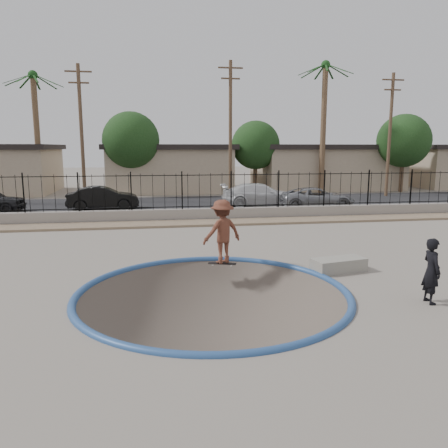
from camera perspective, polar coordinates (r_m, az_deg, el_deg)
name	(u,v)px	position (r m, az deg, el deg)	size (l,w,h in m)	color
ground	(181,235)	(24.08, -5.67, -1.49)	(120.00, 120.00, 2.20)	slate
bowl_pit	(213,293)	(11.27, -1.47, -9.05)	(6.84, 6.84, 1.80)	#473D37
coping_ring	(213,293)	(11.27, -1.47, -9.05)	(7.04, 7.04, 0.20)	#284B83
rock_strip	(184,223)	(21.12, -5.23, 0.08)	(42.00, 1.60, 0.11)	#947D61
retaining_wall	(182,215)	(22.17, -5.45, 1.19)	(42.00, 0.45, 0.60)	gray
fence	(182,191)	(22.01, -5.50, 4.28)	(40.00, 0.04, 1.80)	black
street	(176,204)	(28.83, -6.34, 2.65)	(90.00, 8.00, 0.04)	black
house_center	(169,167)	(38.12, -7.16, 7.36)	(10.60, 8.60, 3.90)	tan
house_east	(324,166)	(41.10, 12.91, 7.37)	(12.60, 8.60, 3.90)	tan
palm_mid	(35,106)	(36.70, -23.45, 13.90)	(2.30, 2.30, 9.30)	brown
palm_right	(324,100)	(36.33, 12.97, 15.52)	(2.30, 2.30, 10.30)	brown
utility_pole_left	(81,131)	(30.92, -18.12, 11.42)	(1.70, 0.24, 9.00)	#473323
utility_pole_mid	(230,129)	(31.06, 0.84, 12.36)	(1.70, 0.24, 9.50)	#473323
utility_pole_right	(390,133)	(35.20, 20.84, 11.03)	(1.70, 0.24, 9.00)	#473323
street_tree_left	(131,140)	(34.60, -12.07, 10.63)	(4.32, 4.32, 6.36)	#473323
street_tree_mid	(256,145)	(36.55, 4.15, 10.23)	(3.96, 3.96, 5.83)	#473323
street_tree_right	(404,141)	(39.29, 22.43, 10.00)	(4.32, 4.32, 6.36)	#473323
skater	(222,235)	(13.59, -0.23, -1.39)	(1.28, 0.74, 1.99)	brown
skateboard	(222,264)	(13.81, -0.23, -5.18)	(0.90, 0.47, 0.08)	black
videographer	(431,271)	(11.50, 25.47, -5.55)	(0.58, 0.38, 1.58)	black
concrete_ledge	(339,265)	(13.58, 14.74, -5.18)	(1.60, 0.70, 0.40)	gray
car_b	(103,198)	(26.89, -15.53, 3.32)	(1.44, 4.14, 1.36)	black
car_c	(260,195)	(27.39, 4.77, 3.82)	(1.99, 4.89, 1.42)	silver
car_d	(317,198)	(26.96, 12.01, 3.36)	(2.07, 4.49, 1.25)	gray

